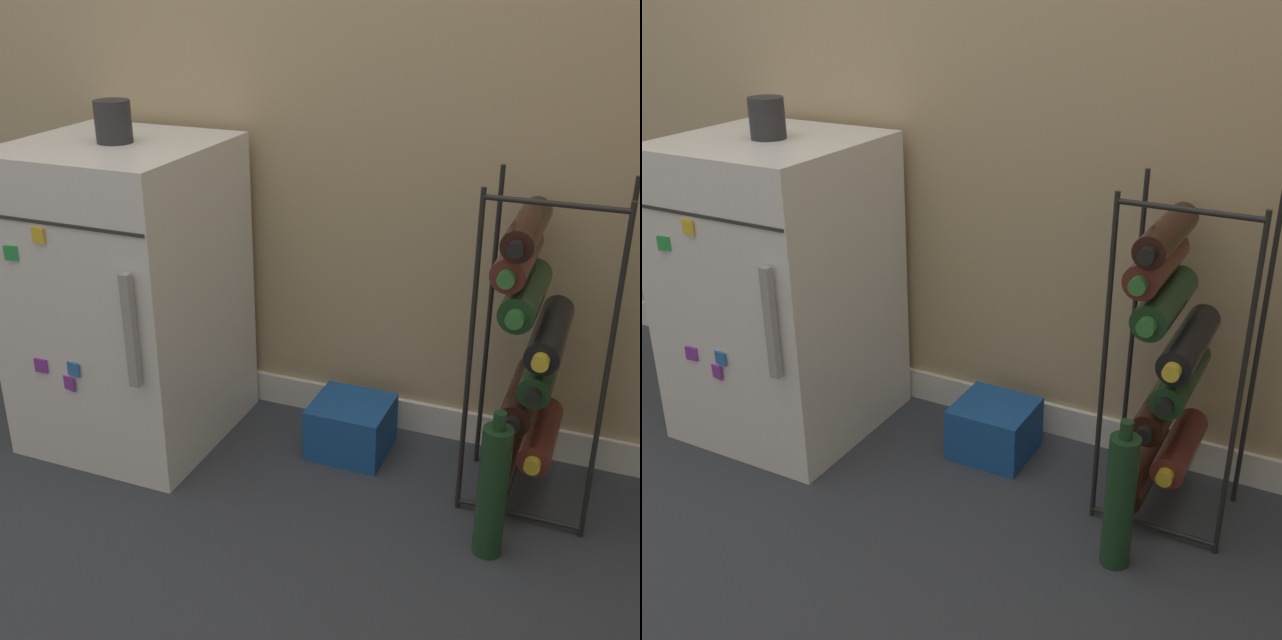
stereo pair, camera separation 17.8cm
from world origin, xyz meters
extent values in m
plane|color=#333842|center=(0.00, 0.00, 0.00)|extent=(14.00, 14.00, 0.00)
cube|color=white|center=(0.00, 0.58, 0.04)|extent=(7.07, 0.01, 0.09)
cube|color=white|center=(-0.48, 0.31, 0.41)|extent=(0.49, 0.50, 0.81)
cube|color=#2D2D2D|center=(-0.48, 0.05, 0.67)|extent=(0.48, 0.00, 0.01)
cube|color=#9E9EA3|center=(-0.29, 0.04, 0.45)|extent=(0.02, 0.02, 0.28)
cube|color=purple|center=(-0.58, 0.05, 0.30)|extent=(0.04, 0.01, 0.04)
cube|color=yellow|center=(-0.53, 0.05, 0.64)|extent=(0.04, 0.01, 0.04)
cube|color=green|center=(-0.62, 0.05, 0.59)|extent=(0.04, 0.01, 0.04)
cube|color=blue|center=(-0.48, 0.05, 0.30)|extent=(0.04, 0.01, 0.04)
cube|color=purple|center=(-0.50, 0.05, 0.26)|extent=(0.04, 0.01, 0.04)
cylinder|color=black|center=(0.44, 0.27, 0.40)|extent=(0.01, 0.01, 0.80)
cylinder|color=black|center=(0.73, 0.27, 0.40)|extent=(0.01, 0.01, 0.80)
cylinder|color=black|center=(0.44, 0.49, 0.40)|extent=(0.01, 0.01, 0.80)
cylinder|color=black|center=(0.73, 0.49, 0.40)|extent=(0.01, 0.01, 0.80)
cylinder|color=black|center=(0.59, 0.27, 0.02)|extent=(0.29, 0.01, 0.01)
cylinder|color=black|center=(0.59, 0.27, 0.78)|extent=(0.29, 0.01, 0.01)
cylinder|color=black|center=(0.53, 0.38, 0.10)|extent=(0.07, 0.30, 0.07)
cylinder|color=black|center=(0.53, 0.22, 0.10)|extent=(0.03, 0.02, 0.03)
cylinder|color=#56231E|center=(0.61, 0.38, 0.18)|extent=(0.08, 0.25, 0.08)
cylinder|color=gold|center=(0.61, 0.25, 0.18)|extent=(0.04, 0.02, 0.04)
cylinder|color=black|center=(0.56, 0.38, 0.28)|extent=(0.08, 0.27, 0.08)
cylinder|color=black|center=(0.56, 0.23, 0.28)|extent=(0.04, 0.02, 0.04)
cylinder|color=#19381E|center=(0.59, 0.38, 0.36)|extent=(0.07, 0.27, 0.07)
cylinder|color=black|center=(0.59, 0.23, 0.36)|extent=(0.04, 0.02, 0.04)
cylinder|color=black|center=(0.60, 0.38, 0.45)|extent=(0.08, 0.29, 0.08)
cylinder|color=gold|center=(0.60, 0.23, 0.45)|extent=(0.04, 0.02, 0.04)
cylinder|color=#19381E|center=(0.54, 0.38, 0.53)|extent=(0.08, 0.28, 0.08)
cylinder|color=#2D7033|center=(0.54, 0.23, 0.53)|extent=(0.04, 0.02, 0.04)
cylinder|color=#56231E|center=(0.51, 0.38, 0.62)|extent=(0.08, 0.27, 0.08)
cylinder|color=#2D7033|center=(0.51, 0.24, 0.62)|extent=(0.04, 0.02, 0.04)
cylinder|color=black|center=(0.53, 0.38, 0.69)|extent=(0.07, 0.29, 0.07)
cylinder|color=black|center=(0.53, 0.23, 0.69)|extent=(0.03, 0.02, 0.03)
cube|color=#194C9E|center=(0.12, 0.42, 0.07)|extent=(0.20, 0.19, 0.14)
cylinder|color=#28282D|center=(-0.47, 0.31, 0.86)|extent=(0.09, 0.09, 0.10)
cylinder|color=#19381E|center=(0.54, 0.14, 0.16)|extent=(0.07, 0.07, 0.32)
cylinder|color=#19381E|center=(0.54, 0.14, 0.34)|extent=(0.03, 0.03, 0.04)
camera|label=1|loc=(0.74, -1.34, 1.21)|focal=45.00mm
camera|label=2|loc=(0.90, -1.26, 1.21)|focal=45.00mm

